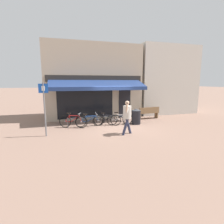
{
  "coord_description": "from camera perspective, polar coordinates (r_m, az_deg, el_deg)",
  "views": [
    {
      "loc": [
        -3.2,
        -9.5,
        2.66
      ],
      "look_at": [
        -0.58,
        -0.55,
        1.05
      ],
      "focal_mm": 28.0,
      "sensor_mm": 36.0,
      "label": 1
    }
  ],
  "objects": [
    {
      "name": "bicycle_blue",
      "position": [
        10.58,
        -7.38,
        -2.85
      ],
      "size": [
        1.72,
        0.52,
        0.84
      ],
      "rotation": [
        0.16,
        0.0,
        0.06
      ],
      "color": "black",
      "rests_on": "ground_plane"
    },
    {
      "name": "pedestrian_adult",
      "position": [
        8.86,
        4.95,
        -0.67
      ],
      "size": [
        0.62,
        0.67,
        1.75
      ],
      "rotation": [
        0.0,
        0.0,
        3.09
      ],
      "color": "#282D47",
      "rests_on": "ground_plane"
    },
    {
      "name": "litter_bin",
      "position": [
        11.22,
        7.87,
        -1.41
      ],
      "size": [
        0.58,
        0.58,
        0.99
      ],
      "color": "black",
      "rests_on": "ground_plane"
    },
    {
      "name": "neighbour_building",
      "position": [
        16.59,
        15.44,
        9.93
      ],
      "size": [
        5.08,
        4.0,
        5.6
      ],
      "color": "beige",
      "rests_on": "ground_plane"
    },
    {
      "name": "parking_sign",
      "position": [
        9.04,
        -21.24,
        2.43
      ],
      "size": [
        0.44,
        0.07,
        2.64
      ],
      "color": "slate",
      "rests_on": "ground_plane"
    },
    {
      "name": "bike_rack_rail",
      "position": [
        10.74,
        -4.86,
        -1.98
      ],
      "size": [
        3.62,
        0.04,
        0.57
      ],
      "color": "#47494F",
      "rests_on": "ground_plane"
    },
    {
      "name": "park_bench",
      "position": [
        12.98,
        11.81,
        -0.16
      ],
      "size": [
        1.62,
        0.53,
        0.87
      ],
      "rotation": [
        0.0,
        0.0,
        0.06
      ],
      "color": "brown",
      "rests_on": "ground_plane"
    },
    {
      "name": "shop_front",
      "position": [
        13.83,
        -6.37,
        9.82
      ],
      "size": [
        7.04,
        4.49,
        5.38
      ],
      "color": "tan",
      "rests_on": "ground_plane"
    },
    {
      "name": "bicycle_red",
      "position": [
        10.49,
        -12.59,
        -2.93
      ],
      "size": [
        1.6,
        0.77,
        0.88
      ],
      "rotation": [
        -0.03,
        0.0,
        -0.42
      ],
      "color": "black",
      "rests_on": "ground_plane"
    },
    {
      "name": "ground_plane",
      "position": [
        10.38,
        2.21,
        -5.08
      ],
      "size": [
        160.0,
        160.0,
        0.0
      ],
      "primitive_type": "plane",
      "color": "#846656"
    },
    {
      "name": "bicycle_black",
      "position": [
        10.79,
        -1.58,
        -2.55
      ],
      "size": [
        1.67,
        0.59,
        0.82
      ],
      "rotation": [
        -0.14,
        0.0,
        -0.27
      ],
      "color": "black",
      "rests_on": "ground_plane"
    },
    {
      "name": "bicycle_silver",
      "position": [
        10.96,
        2.58,
        -2.31
      ],
      "size": [
        1.68,
        0.52,
        0.81
      ],
      "rotation": [
        0.02,
        0.0,
        -0.06
      ],
      "color": "black",
      "rests_on": "ground_plane"
    }
  ]
}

